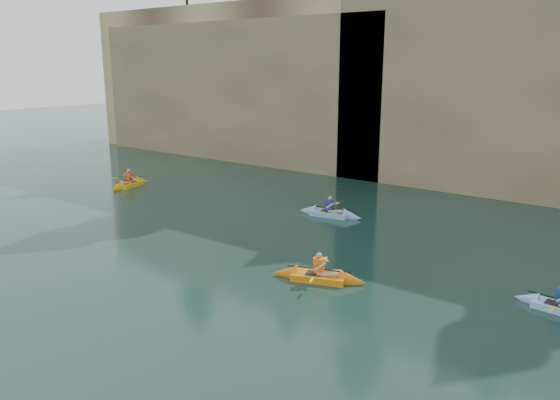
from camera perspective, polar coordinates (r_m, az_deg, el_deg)
The scene contains 10 objects.
ground at distance 13.81m, azimuth -5.45°, elevation -17.30°, with size 160.00×160.00×0.00m, color black.
cliff at distance 39.46m, azimuth 25.77°, elevation 11.01°, with size 70.00×16.00×12.00m, color tan.
cliff_slab_west at distance 42.02m, azimuth -4.98°, elevation 11.44°, with size 26.00×2.40×10.56m, color #9A7F5D.
cliff_slab_center at distance 31.83m, azimuth 26.47°, elevation 9.97°, with size 24.00×2.40×11.40m, color #9A7F5D.
sea_cave_west at distance 40.50m, azimuth -3.38°, elevation 6.71°, with size 4.50×1.00×4.00m, color black.
sea_cave_center at distance 33.32m, azimuth 15.34°, elevation 3.94°, with size 3.50×1.00×3.20m, color black.
kayaker_orange at distance 18.76m, azimuth 4.05°, elevation -7.95°, with size 3.31×2.32×1.24m.
kayaker_ltblue_near at distance 18.52m, azimuth 27.25°, elevation -9.94°, with size 2.77×2.14×1.07m.
kayaker_yellow at distance 33.97m, azimuth -15.43°, elevation 1.65°, with size 2.51×3.31×1.32m.
kayaker_ltblue_mid at distance 26.48m, azimuth 5.22°, elevation -1.37°, with size 3.31×2.41×1.23m.
Camera 1 is at (8.08, -8.60, 7.18)m, focal length 35.00 mm.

